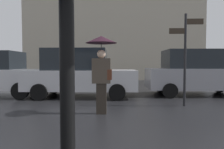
{
  "coord_description": "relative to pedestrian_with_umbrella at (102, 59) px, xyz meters",
  "views": [
    {
      "loc": [
        0.22,
        -2.36,
        1.37
      ],
      "look_at": [
        0.06,
        5.97,
        0.95
      ],
      "focal_mm": 33.44,
      "sensor_mm": 36.0,
      "label": 1
    }
  ],
  "objects": [
    {
      "name": "street_signpost",
      "position": [
        2.63,
        1.1,
        0.29
      ],
      "size": [
        1.08,
        0.08,
        2.98
      ],
      "color": "black",
      "rests_on": "ground"
    },
    {
      "name": "pedestrian_with_umbrella",
      "position": [
        0.0,
        0.0,
        0.0
      ],
      "size": [
        0.85,
        0.85,
        2.13
      ],
      "rotation": [
        0.0,
        0.0,
        5.25
      ],
      "color": "#2A241E",
      "rests_on": "ground"
    },
    {
      "name": "parked_car_left",
      "position": [
        3.92,
        3.57,
        -0.52
      ],
      "size": [
        4.39,
        2.02,
        1.99
      ],
      "rotation": [
        0.0,
        0.0,
        -0.17
      ],
      "color": "gray",
      "rests_on": "ground"
    },
    {
      "name": "parked_car_distant",
      "position": [
        -1.11,
        2.99,
        -0.52
      ],
      "size": [
        4.51,
        2.06,
        1.99
      ],
      "rotation": [
        0.0,
        0.0,
        -0.19
      ],
      "color": "silver",
      "rests_on": "ground"
    },
    {
      "name": "building_block",
      "position": [
        0.17,
        13.13,
        5.43
      ],
      "size": [
        15.5,
        2.3,
        13.89
      ],
      "primitive_type": "cube",
      "color": "#B2A893",
      "rests_on": "ground"
    }
  ]
}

